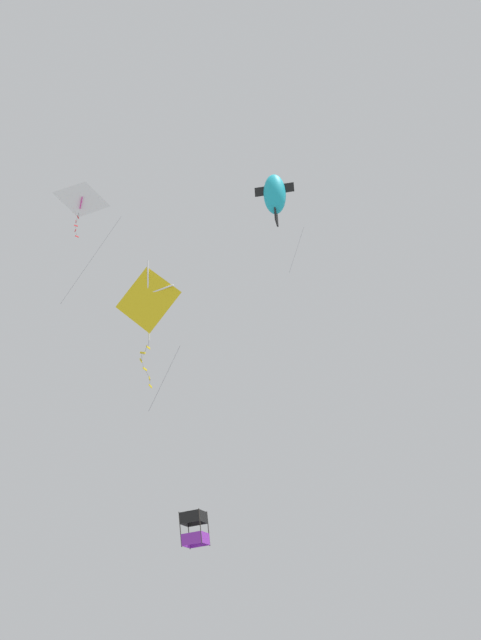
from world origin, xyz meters
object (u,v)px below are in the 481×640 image
(kite_fish_highest, at_px, (275,194))
(kite_box_mid_left, at_px, (194,529))
(kite_delta_upper_right, at_px, (82,201))
(kite_diamond_near_right, at_px, (148,300))

(kite_fish_highest, bearing_deg, kite_box_mid_left, 148.69)
(kite_box_mid_left, height_order, kite_delta_upper_right, kite_delta_upper_right)
(kite_box_mid_left, bearing_deg, kite_fish_highest, -21.90)
(kite_diamond_near_right, distance_m, kite_fish_highest, 14.18)
(kite_diamond_near_right, distance_m, kite_delta_upper_right, 15.06)
(kite_fish_highest, xyz_separation_m, kite_box_mid_left, (1.16, -4.31, -14.84))
(kite_diamond_near_right, relative_size, kite_box_mid_left, 3.86)
(kite_diamond_near_right, height_order, kite_fish_highest, kite_fish_highest)
(kite_diamond_near_right, height_order, kite_delta_upper_right, kite_delta_upper_right)
(kite_fish_highest, distance_m, kite_delta_upper_right, 8.91)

